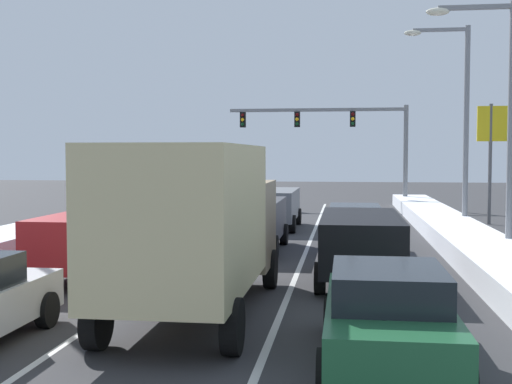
{
  "coord_description": "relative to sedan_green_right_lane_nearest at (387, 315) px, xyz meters",
  "views": [
    {
      "loc": [
        2.96,
        -4.13,
        3.18
      ],
      "look_at": [
        -0.51,
        21.71,
        1.72
      ],
      "focal_mm": 46.64,
      "sensor_mm": 36.0,
      "label": 1
    }
  ],
  "objects": [
    {
      "name": "snow_bank_right_shoulder",
      "position": [
        3.39,
        12.6,
        -0.43
      ],
      "size": [
        2.04,
        40.8,
        0.66
      ],
      "primitive_type": "cube",
      "color": "white",
      "rests_on": "ground"
    },
    {
      "name": "sedan_navy_right_lane_third",
      "position": [
        -0.32,
        12.41,
        0.0
      ],
      "size": [
        2.0,
        4.5,
        1.51
      ],
      "color": "navy",
      "rests_on": "ground"
    },
    {
      "name": "traffic_light_gantry",
      "position": [
        -0.83,
        31.13,
        3.97
      ],
      "size": [
        10.94,
        0.47,
        6.2
      ],
      "color": "slate",
      "rests_on": "ground"
    },
    {
      "name": "sedan_white_left_lane_third",
      "position": [
        -6.85,
        12.98,
        0.0
      ],
      "size": [
        2.0,
        4.5,
        1.51
      ],
      "color": "silver",
      "rests_on": "ground"
    },
    {
      "name": "suv_black_right_lane_second",
      "position": [
        -0.24,
        6.69,
        0.25
      ],
      "size": [
        2.16,
        4.9,
        1.67
      ],
      "color": "black",
      "rests_on": "ground"
    },
    {
      "name": "ground_plane",
      "position": [
        -3.61,
        8.89,
        -0.76
      ],
      "size": [
        120.0,
        120.0,
        0.0
      ],
      "primitive_type": "plane",
      "color": "#333335"
    },
    {
      "name": "box_truck_center_lane_nearest",
      "position": [
        -3.53,
        2.59,
        1.14
      ],
      "size": [
        2.53,
        7.2,
        3.36
      ],
      "color": "#937F60",
      "rests_on": "ground"
    },
    {
      "name": "suv_red_left_lane_second",
      "position": [
        -7.07,
        6.47,
        0.25
      ],
      "size": [
        2.16,
        4.9,
        1.67
      ],
      "color": "maroon",
      "rests_on": "ground"
    },
    {
      "name": "sedan_green_right_lane_nearest",
      "position": [
        0.0,
        0.0,
        0.0
      ],
      "size": [
        2.0,
        4.5,
        1.51
      ],
      "color": "#1E5633",
      "rests_on": "ground"
    },
    {
      "name": "suv_gray_center_lane_third",
      "position": [
        -3.71,
        18.44,
        0.25
      ],
      "size": [
        2.16,
        4.9,
        1.67
      ],
      "color": "slate",
      "rests_on": "ground"
    },
    {
      "name": "street_lamp_right_far",
      "position": [
        3.91,
        18.16,
        4.27
      ],
      "size": [
        2.66,
        0.36,
        8.44
      ],
      "color": "gray",
      "rests_on": "ground"
    },
    {
      "name": "suv_charcoal_center_lane_second",
      "position": [
        -3.74,
        11.57,
        0.25
      ],
      "size": [
        2.16,
        4.9,
        1.67
      ],
      "color": "#38383D",
      "rests_on": "ground"
    },
    {
      "name": "lane_stripe_between_right_lane_and_center_lane",
      "position": [
        -1.91,
        12.6,
        -0.76
      ],
      "size": [
        0.14,
        40.8,
        0.01
      ],
      "primitive_type": "cube",
      "color": "silver",
      "rests_on": "ground"
    },
    {
      "name": "snow_bank_left_shoulder",
      "position": [
        -10.61,
        12.6,
        -0.32
      ],
      "size": [
        2.12,
        40.8,
        0.89
      ],
      "primitive_type": "cube",
      "color": "white",
      "rests_on": "ground"
    },
    {
      "name": "street_lamp_right_mid",
      "position": [
        3.91,
        10.74,
        3.9
      ],
      "size": [
        2.66,
        0.36,
        7.74
      ],
      "color": "gray",
      "rests_on": "ground"
    },
    {
      "name": "lane_stripe_between_center_lane_and_left_lane",
      "position": [
        -5.31,
        12.6,
        -0.76
      ],
      "size": [
        0.14,
        40.8,
        0.01
      ],
      "primitive_type": "cube",
      "color": "silver",
      "rests_on": "ground"
    }
  ]
}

